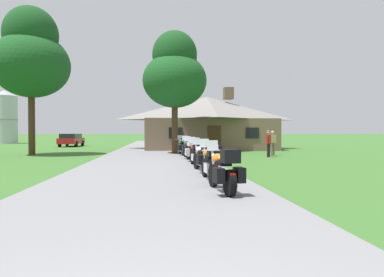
{
  "coord_description": "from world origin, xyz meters",
  "views": [
    {
      "loc": [
        0.31,
        -1.69,
        1.59
      ],
      "look_at": [
        1.9,
        14.28,
        1.28
      ],
      "focal_mm": 32.34,
      "sensor_mm": 36.0,
      "label": 1
    }
  ],
  "objects_px": {
    "motorcycle_green_farthest_in_row": "(183,147)",
    "motorcycle_white_third_in_row": "(203,157)",
    "parked_red_suv_far_left": "(71,139)",
    "motorcycle_orange_nearest_to_camera": "(224,171)",
    "tree_left_near": "(31,57)",
    "bystander_tan_shirt_near_lodge": "(273,142)",
    "motorcycle_orange_second_in_row": "(210,163)",
    "metal_silo_distant": "(5,117)",
    "motorcycle_red_fourth_in_row": "(195,154)",
    "motorcycle_silver_fifth_in_row": "(191,151)",
    "bystander_red_shirt_beside_signpost": "(269,142)",
    "motorcycle_green_sixth_in_row": "(188,149)",
    "tree_by_lodge_front": "(175,73)"
  },
  "relations": [
    {
      "from": "motorcycle_red_fourth_in_row",
      "to": "bystander_tan_shirt_near_lodge",
      "type": "xyz_separation_m",
      "value": [
        5.97,
        7.01,
        0.31
      ]
    },
    {
      "from": "tree_left_near",
      "to": "bystander_tan_shirt_near_lodge",
      "type": "bearing_deg",
      "value": -8.06
    },
    {
      "from": "motorcycle_orange_nearest_to_camera",
      "to": "parked_red_suv_far_left",
      "type": "bearing_deg",
      "value": 103.23
    },
    {
      "from": "tree_left_near",
      "to": "metal_silo_distant",
      "type": "bearing_deg",
      "value": 116.07
    },
    {
      "from": "motorcycle_green_sixth_in_row",
      "to": "tree_left_near",
      "type": "relative_size",
      "value": 0.2
    },
    {
      "from": "motorcycle_red_fourth_in_row",
      "to": "bystander_red_shirt_beside_signpost",
      "type": "xyz_separation_m",
      "value": [
        5.28,
        5.78,
        0.33
      ]
    },
    {
      "from": "motorcycle_orange_second_in_row",
      "to": "motorcycle_red_fourth_in_row",
      "type": "bearing_deg",
      "value": 86.15
    },
    {
      "from": "motorcycle_red_fourth_in_row",
      "to": "bystander_red_shirt_beside_signpost",
      "type": "relative_size",
      "value": 1.24
    },
    {
      "from": "motorcycle_orange_second_in_row",
      "to": "parked_red_suv_far_left",
      "type": "bearing_deg",
      "value": 108.14
    },
    {
      "from": "motorcycle_white_third_in_row",
      "to": "motorcycle_green_farthest_in_row",
      "type": "relative_size",
      "value": 1.0
    },
    {
      "from": "parked_red_suv_far_left",
      "to": "metal_silo_distant",
      "type": "bearing_deg",
      "value": 136.98
    },
    {
      "from": "motorcycle_white_third_in_row",
      "to": "motorcycle_green_farthest_in_row",
      "type": "bearing_deg",
      "value": 81.36
    },
    {
      "from": "motorcycle_red_fourth_in_row",
      "to": "metal_silo_distant",
      "type": "xyz_separation_m",
      "value": [
        -22.72,
        34.69,
        3.07
      ]
    },
    {
      "from": "bystander_red_shirt_beside_signpost",
      "to": "parked_red_suv_far_left",
      "type": "xyz_separation_m",
      "value": [
        -16.38,
        17.69,
        -0.17
      ]
    },
    {
      "from": "motorcycle_orange_nearest_to_camera",
      "to": "tree_by_lodge_front",
      "type": "xyz_separation_m",
      "value": [
        -0.42,
        16.24,
        5.18
      ]
    },
    {
      "from": "motorcycle_white_third_in_row",
      "to": "motorcycle_red_fourth_in_row",
      "type": "height_order",
      "value": "same"
    },
    {
      "from": "tree_left_near",
      "to": "motorcycle_silver_fifth_in_row",
      "type": "bearing_deg",
      "value": -32.62
    },
    {
      "from": "bystander_tan_shirt_near_lodge",
      "to": "metal_silo_distant",
      "type": "bearing_deg",
      "value": -54.12
    },
    {
      "from": "motorcycle_orange_second_in_row",
      "to": "parked_red_suv_far_left",
      "type": "height_order",
      "value": "parked_red_suv_far_left"
    },
    {
      "from": "motorcycle_orange_nearest_to_camera",
      "to": "bystander_red_shirt_beside_signpost",
      "type": "relative_size",
      "value": 1.24
    },
    {
      "from": "motorcycle_silver_fifth_in_row",
      "to": "motorcycle_green_farthest_in_row",
      "type": "bearing_deg",
      "value": 87.09
    },
    {
      "from": "metal_silo_distant",
      "to": "motorcycle_red_fourth_in_row",
      "type": "bearing_deg",
      "value": -56.77
    },
    {
      "from": "bystander_tan_shirt_near_lodge",
      "to": "parked_red_suv_far_left",
      "type": "relative_size",
      "value": 0.36
    },
    {
      "from": "bystander_tan_shirt_near_lodge",
      "to": "metal_silo_distant",
      "type": "relative_size",
      "value": 0.23
    },
    {
      "from": "bystander_red_shirt_beside_signpost",
      "to": "motorcycle_silver_fifth_in_row",
      "type": "bearing_deg",
      "value": 156.2
    },
    {
      "from": "parked_red_suv_far_left",
      "to": "motorcycle_orange_nearest_to_camera",
      "type": "bearing_deg",
      "value": -69.07
    },
    {
      "from": "motorcycle_green_farthest_in_row",
      "to": "motorcycle_white_third_in_row",
      "type": "bearing_deg",
      "value": -95.87
    },
    {
      "from": "motorcycle_orange_second_in_row",
      "to": "tree_left_near",
      "type": "distance_m",
      "value": 18.4
    },
    {
      "from": "motorcycle_orange_nearest_to_camera",
      "to": "motorcycle_white_third_in_row",
      "type": "bearing_deg",
      "value": 81.97
    },
    {
      "from": "motorcycle_green_sixth_in_row",
      "to": "tree_by_lodge_front",
      "type": "relative_size",
      "value": 0.24
    },
    {
      "from": "metal_silo_distant",
      "to": "motorcycle_silver_fifth_in_row",
      "type": "bearing_deg",
      "value": -54.56
    },
    {
      "from": "metal_silo_distant",
      "to": "tree_left_near",
      "type": "bearing_deg",
      "value": -63.93
    },
    {
      "from": "motorcycle_red_fourth_in_row",
      "to": "motorcycle_silver_fifth_in_row",
      "type": "height_order",
      "value": "same"
    },
    {
      "from": "bystander_tan_shirt_near_lodge",
      "to": "parked_red_suv_far_left",
      "type": "xyz_separation_m",
      "value": [
        -17.06,
        16.47,
        -0.15
      ]
    },
    {
      "from": "tree_left_near",
      "to": "motorcycle_orange_second_in_row",
      "type": "bearing_deg",
      "value": -53.71
    },
    {
      "from": "motorcycle_orange_second_in_row",
      "to": "bystander_red_shirt_beside_signpost",
      "type": "relative_size",
      "value": 1.24
    },
    {
      "from": "bystander_tan_shirt_near_lodge",
      "to": "tree_left_near",
      "type": "xyz_separation_m",
      "value": [
        -16.28,
        2.3,
        5.83
      ]
    },
    {
      "from": "motorcycle_silver_fifth_in_row",
      "to": "motorcycle_green_farthest_in_row",
      "type": "relative_size",
      "value": 1.0
    },
    {
      "from": "motorcycle_white_third_in_row",
      "to": "tree_left_near",
      "type": "bearing_deg",
      "value": 122.61
    },
    {
      "from": "tree_left_near",
      "to": "motorcycle_green_sixth_in_row",
      "type": "bearing_deg",
      "value": -23.84
    },
    {
      "from": "motorcycle_white_third_in_row",
      "to": "tree_left_near",
      "type": "xyz_separation_m",
      "value": [
        -10.37,
        11.56,
        6.15
      ]
    },
    {
      "from": "tree_left_near",
      "to": "motorcycle_orange_nearest_to_camera",
      "type": "bearing_deg",
      "value": -57.68
    },
    {
      "from": "motorcycle_green_farthest_in_row",
      "to": "tree_left_near",
      "type": "xyz_separation_m",
      "value": [
        -10.26,
        2.0,
        6.15
      ]
    },
    {
      "from": "motorcycle_orange_second_in_row",
      "to": "tree_left_near",
      "type": "xyz_separation_m",
      "value": [
        -10.27,
        13.98,
        6.14
      ]
    },
    {
      "from": "bystander_tan_shirt_near_lodge",
      "to": "parked_red_suv_far_left",
      "type": "bearing_deg",
      "value": -54.12
    },
    {
      "from": "motorcycle_red_fourth_in_row",
      "to": "metal_silo_distant",
      "type": "relative_size",
      "value": 0.28
    },
    {
      "from": "motorcycle_green_sixth_in_row",
      "to": "bystander_red_shirt_beside_signpost",
      "type": "distance_m",
      "value": 5.34
    },
    {
      "from": "bystander_red_shirt_beside_signpost",
      "to": "tree_left_near",
      "type": "distance_m",
      "value": 17.01
    },
    {
      "from": "motorcycle_orange_second_in_row",
      "to": "tree_by_lodge_front",
      "type": "bearing_deg",
      "value": 88.43
    },
    {
      "from": "parked_red_suv_far_left",
      "to": "motorcycle_green_sixth_in_row",
      "type": "bearing_deg",
      "value": -58.29
    }
  ]
}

